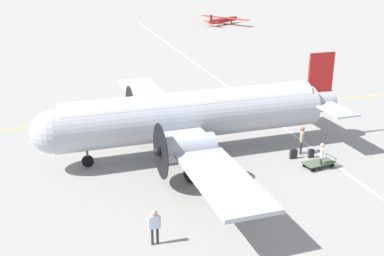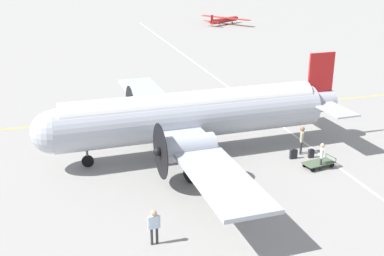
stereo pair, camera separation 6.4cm
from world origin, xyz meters
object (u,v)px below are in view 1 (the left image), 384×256
crew_foreground (155,223)px  suitcase_near_door (293,154)px  ramp_agent (322,153)px  traffic_cone (267,202)px  airliner_main (185,116)px  baggage_cart (319,163)px  light_aircraft_distant (224,20)px  suitcase_upright_spare (311,153)px  passenger_boarding (302,137)px

crew_foreground → suitcase_near_door: crew_foreground is taller
ramp_agent → traffic_cone: size_ratio=2.82×
suitcase_near_door → airliner_main: bearing=157.6°
ramp_agent → traffic_cone: 5.85m
baggage_cart → light_aircraft_distant: size_ratio=0.22×
crew_foreground → airliner_main: bearing=64.9°
crew_foreground → baggage_cart: crew_foreground is taller
suitcase_upright_spare → baggage_cart: suitcase_upright_spare is taller
airliner_main → baggage_cart: 8.39m
airliner_main → traffic_cone: (2.08, -7.51, -2.27)m
baggage_cart → airliner_main: bearing=-40.4°
suitcase_upright_spare → baggage_cart: size_ratio=0.30×
suitcase_near_door → baggage_cart: suitcase_near_door is taller
airliner_main → suitcase_upright_spare: bearing=157.3°
light_aircraft_distant → traffic_cone: bearing=-140.5°
suitcase_upright_spare → light_aircraft_distant: light_aircraft_distant is taller
crew_foreground → baggage_cart: 12.06m
passenger_boarding → suitcase_upright_spare: bearing=54.1°
crew_foreground → ramp_agent: bearing=22.1°
passenger_boarding → baggage_cart: bearing=33.6°
ramp_agent → airliner_main: bearing=-91.4°
ramp_agent → suitcase_near_door: size_ratio=2.60×
crew_foreground → traffic_cone: bearing=13.6°
crew_foreground → passenger_boarding: bearing=31.7°
light_aircraft_distant → crew_foreground: bearing=-144.9°
traffic_cone → crew_foreground: bearing=-164.5°
light_aircraft_distant → suitcase_upright_spare: bearing=-137.1°
light_aircraft_distant → passenger_boarding: bearing=-137.6°
light_aircraft_distant → airliner_main: bearing=-144.7°
baggage_cart → traffic_cone: bearing=25.0°
light_aircraft_distant → traffic_cone: light_aircraft_distant is taller
suitcase_upright_spare → light_aircraft_distant: bearing=75.4°
suitcase_upright_spare → traffic_cone: (-5.16, -4.80, -0.01)m
light_aircraft_distant → traffic_cone: (-19.93, -61.35, -0.55)m
baggage_cart → traffic_cone: (-4.89, -3.42, -0.00)m
suitcase_upright_spare → traffic_cone: 7.05m
light_aircraft_distant → ramp_agent: bearing=-137.0°
suitcase_upright_spare → light_aircraft_distant: (14.77, 56.55, 0.54)m
passenger_boarding → light_aircraft_distant: bearing=-162.2°
suitcase_upright_spare → baggage_cart: 1.41m
suitcase_near_door → suitcase_upright_spare: size_ratio=1.05×
suitcase_near_door → suitcase_upright_spare: 1.12m
suitcase_near_door → light_aircraft_distant: size_ratio=0.07×
crew_foreground → suitcase_upright_spare: size_ratio=2.80×
airliner_main → passenger_boarding: 7.35m
crew_foreground → passenger_boarding: passenger_boarding is taller
airliner_main → suitcase_near_door: 7.00m
ramp_agent → suitcase_upright_spare: ramp_agent is taller
crew_foreground → ramp_agent: 11.90m
suitcase_near_door → suitcase_upright_spare: bearing=-9.2°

